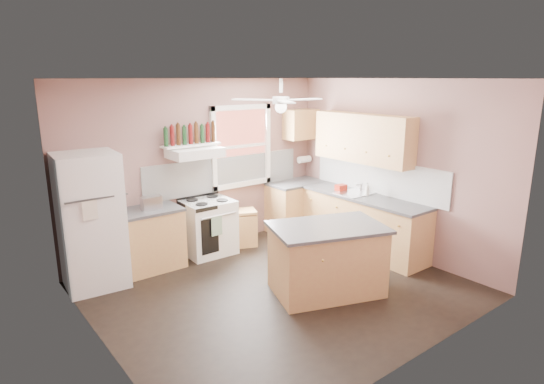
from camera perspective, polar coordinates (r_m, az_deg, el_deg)
floor at (r=6.13m, az=1.01°, el=-12.10°), size 4.50×4.50×0.00m
ceiling at (r=5.49m, az=1.14°, el=14.04°), size 4.50×4.50×0.00m
wall_back at (r=7.31m, az=-8.99°, el=3.27°), size 4.50×0.05×2.70m
wall_right at (r=7.28m, az=15.14°, el=2.90°), size 0.05×4.00×2.70m
wall_left at (r=4.63m, az=-21.41°, el=-3.97°), size 0.05×4.00×2.70m
backsplash_back at (r=7.53m, az=-5.80°, el=2.34°), size 2.90×0.03×0.55m
backsplash_right at (r=7.46m, az=13.04°, el=1.92°), size 0.03×2.60×0.55m
window_view at (r=7.62m, az=-3.96°, el=5.76°), size 1.00×0.02×1.20m
window_frame at (r=7.59m, az=-3.84°, el=5.73°), size 1.16×0.07×1.36m
refrigerator at (r=6.38m, az=-21.80°, el=-3.40°), size 0.82×0.80×1.79m
base_cabinet_left at (r=6.82m, az=-15.16°, el=-5.88°), size 0.90×0.60×0.86m
counter_left at (r=6.69m, az=-15.41°, el=-2.25°), size 0.92×0.62×0.04m
toaster at (r=6.66m, az=-14.92°, el=-1.30°), size 0.29×0.17×0.18m
stove at (r=7.23m, az=-8.01°, el=-4.37°), size 0.76×0.66×0.86m
range_hood at (r=6.92m, az=-9.63°, el=4.89°), size 0.78×0.50×0.14m
bottle_shelf at (r=7.00m, az=-10.13°, el=5.82°), size 0.90×0.26×0.03m
cart at (r=7.55m, az=-4.10°, el=-4.73°), size 0.64×0.54×0.54m
base_cabinet_corner at (r=8.24m, az=3.05°, el=-1.90°), size 1.00×0.60×0.86m
base_cabinet_right at (r=7.44m, az=11.33°, el=-3.97°), size 0.60×2.20×0.86m
counter_corner at (r=8.13m, az=3.10°, el=1.15°), size 1.02×0.62×0.04m
counter_right at (r=7.31m, az=11.45°, el=-0.63°), size 0.62×2.22×0.04m
sink at (r=7.43m, az=10.29°, el=-0.21°), size 0.55×0.45×0.03m
faucet at (r=7.53m, az=11.13°, el=0.53°), size 0.03×0.03×0.14m
upper_cabinet_right at (r=7.37m, az=11.33°, el=6.64°), size 0.33×1.80×0.76m
upper_cabinet_corner at (r=8.19m, az=3.66°, el=8.47°), size 0.60×0.33×0.52m
paper_towel at (r=8.38m, az=4.07°, el=4.11°), size 0.26×0.12×0.12m
island at (r=5.94m, az=6.89°, el=-8.53°), size 1.54×1.25×0.86m
island_top at (r=5.78m, az=7.03°, el=-4.42°), size 1.64×1.35×0.04m
ceiling_fan_hub at (r=5.50m, az=1.12°, el=11.43°), size 0.20×0.20×0.08m
soap_bottle at (r=7.29m, az=11.87°, el=0.33°), size 0.11×0.11×0.21m
red_caddy at (r=7.57m, az=8.65°, el=0.55°), size 0.18×0.12×0.10m
wine_bottles at (r=6.99m, az=-10.16°, el=7.12°), size 0.86×0.06×0.31m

